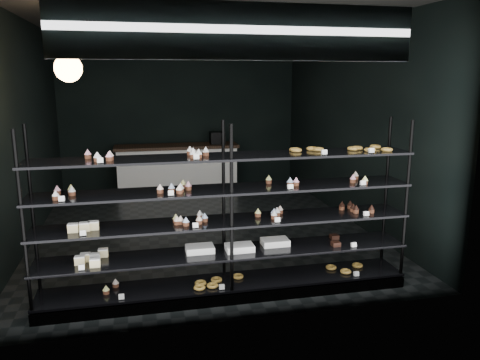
# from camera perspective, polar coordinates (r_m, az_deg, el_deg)

# --- Properties ---
(room) EXTENTS (5.01, 6.01, 3.20)m
(room) POSITION_cam_1_polar(r_m,az_deg,el_deg) (7.23, -5.03, 6.42)
(room) COLOR black
(room) RESTS_ON ground
(display_shelf) EXTENTS (4.00, 0.50, 1.91)m
(display_shelf) POSITION_cam_1_polar(r_m,az_deg,el_deg) (5.07, -1.75, -7.46)
(display_shelf) COLOR black
(display_shelf) RESTS_ON room
(signage) EXTENTS (3.30, 0.05, 0.50)m
(signage) POSITION_cam_1_polar(r_m,az_deg,el_deg) (4.33, 0.12, 17.68)
(signage) COLOR #0D1742
(signage) RESTS_ON room
(pendant_lamp) EXTENTS (0.31, 0.31, 0.88)m
(pendant_lamp) POSITION_cam_1_polar(r_m,az_deg,el_deg) (5.74, -20.21, 12.67)
(pendant_lamp) COLOR black
(pendant_lamp) RESTS_ON room
(service_counter) EXTENTS (2.52, 0.65, 1.23)m
(service_counter) POSITION_cam_1_polar(r_m,az_deg,el_deg) (9.84, -7.58, 1.51)
(service_counter) COLOR white
(service_counter) RESTS_ON room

